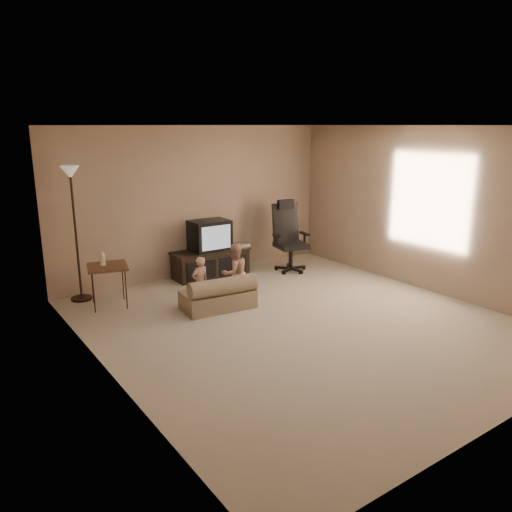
{
  "coord_description": "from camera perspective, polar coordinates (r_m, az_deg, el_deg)",
  "views": [
    {
      "loc": [
        -3.95,
        -4.66,
        2.5
      ],
      "look_at": [
        -0.28,
        0.6,
        0.82
      ],
      "focal_mm": 35.0,
      "sensor_mm": 36.0,
      "label": 1
    }
  ],
  "objects": [
    {
      "name": "floor",
      "position": [
        6.6,
        5.03,
        -7.62
      ],
      "size": [
        5.5,
        5.5,
        0.0
      ],
      "primitive_type": "plane",
      "color": "#B1A88D",
      "rests_on": "ground"
    },
    {
      "name": "room_shell",
      "position": [
        6.18,
        5.34,
        5.52
      ],
      "size": [
        5.5,
        5.5,
        5.5
      ],
      "color": "silver",
      "rests_on": "floor"
    },
    {
      "name": "tv_stand",
      "position": [
        8.48,
        -5.19,
        0.32
      ],
      "size": [
        1.36,
        0.52,
        0.96
      ],
      "rotation": [
        0.0,
        0.0,
        -0.02
      ],
      "color": "black",
      "rests_on": "floor"
    },
    {
      "name": "office_chair",
      "position": [
        8.8,
        3.79,
        1.18
      ],
      "size": [
        0.68,
        0.7,
        1.24
      ],
      "rotation": [
        0.0,
        0.0,
        -0.21
      ],
      "color": "black",
      "rests_on": "floor"
    },
    {
      "name": "side_table",
      "position": [
        7.3,
        -16.67,
        -1.2
      ],
      "size": [
        0.66,
        0.66,
        0.81
      ],
      "rotation": [
        0.0,
        0.0,
        -0.25
      ],
      "color": "brown",
      "rests_on": "floor"
    },
    {
      "name": "floor_lamp",
      "position": [
        7.52,
        -20.19,
        5.62
      ],
      "size": [
        0.3,
        0.3,
        1.96
      ],
      "color": "black",
      "rests_on": "floor"
    },
    {
      "name": "child_sofa",
      "position": [
        7.0,
        -4.22,
        -4.55
      ],
      "size": [
        1.04,
        0.66,
        0.48
      ],
      "rotation": [
        0.0,
        0.0,
        -0.11
      ],
      "color": "gray",
      "rests_on": "floor"
    },
    {
      "name": "toddler_left",
      "position": [
        7.03,
        -6.4,
        -3.02
      ],
      "size": [
        0.29,
        0.23,
        0.74
      ],
      "primitive_type": "imported",
      "rotation": [
        0.0,
        0.0,
        3.27
      ],
      "color": "#DCA389",
      "rests_on": "floor"
    },
    {
      "name": "toddler_right",
      "position": [
        7.2,
        -2.43,
        -1.95
      ],
      "size": [
        0.43,
        0.24,
        0.87
      ],
      "primitive_type": "imported",
      "rotation": [
        0.0,
        0.0,
        3.13
      ],
      "color": "#DCA389",
      "rests_on": "floor"
    }
  ]
}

